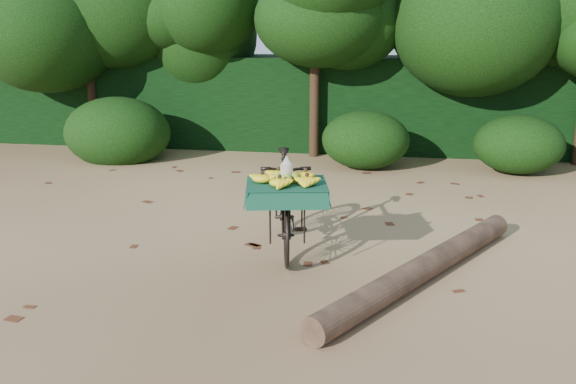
# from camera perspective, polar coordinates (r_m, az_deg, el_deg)

# --- Properties ---
(ground) EXTENTS (80.00, 80.00, 0.00)m
(ground) POSITION_cam_1_polar(r_m,az_deg,el_deg) (6.75, -7.49, -5.41)
(ground) COLOR tan
(ground) RESTS_ON ground
(vendor_bicycle) EXTENTS (0.99, 1.91, 1.08)m
(vendor_bicycle) POSITION_cam_1_polar(r_m,az_deg,el_deg) (6.54, -0.30, -0.86)
(vendor_bicycle) COLOR black
(vendor_bicycle) RESTS_ON ground
(fallen_log) EXTENTS (2.01, 3.07, 0.25)m
(fallen_log) POSITION_cam_1_polar(r_m,az_deg,el_deg) (6.05, 12.65, -6.90)
(fallen_log) COLOR brown
(fallen_log) RESTS_ON ground
(hedge_backdrop) EXTENTS (26.00, 1.80, 1.80)m
(hedge_backdrop) POSITION_cam_1_polar(r_m,az_deg,el_deg) (12.56, 0.82, 8.49)
(hedge_backdrop) COLOR black
(hedge_backdrop) RESTS_ON ground
(tree_row) EXTENTS (14.50, 2.00, 4.00)m
(tree_row) POSITION_cam_1_polar(r_m,az_deg,el_deg) (11.82, -2.97, 13.40)
(tree_row) COLOR black
(tree_row) RESTS_ON ground
(bush_clumps) EXTENTS (8.80, 1.70, 0.90)m
(bush_clumps) POSITION_cam_1_polar(r_m,az_deg,el_deg) (10.60, 1.83, 4.78)
(bush_clumps) COLOR black
(bush_clumps) RESTS_ON ground
(leaf_litter) EXTENTS (7.00, 7.30, 0.01)m
(leaf_litter) POSITION_cam_1_polar(r_m,az_deg,el_deg) (7.34, -6.01, -3.63)
(leaf_litter) COLOR #532916
(leaf_litter) RESTS_ON ground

